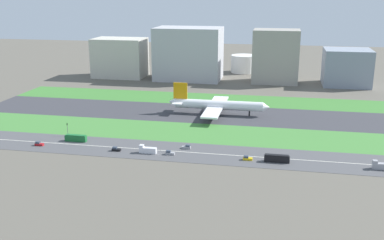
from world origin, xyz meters
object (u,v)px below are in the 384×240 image
(car_3, at_px, (247,158))
(hangar_building, at_px, (189,54))
(cargo_warehouse, at_px, (347,67))
(car_1, at_px, (39,144))
(traffic_light, at_px, (67,128))
(car_2, at_px, (187,147))
(fuel_tank_west, at_px, (244,64))
(bus_0, at_px, (76,138))
(car_5, at_px, (116,149))
(bus_1, at_px, (277,158))
(airliner, at_px, (216,105))
(terminal_building, at_px, (120,58))
(office_tower, at_px, (276,56))
(truck_0, at_px, (147,150))
(truck_1, at_px, (382,166))
(car_4, at_px, (170,153))

(car_3, bearing_deg, hangar_building, -70.65)
(car_3, distance_m, cargo_warehouse, 203.77)
(car_1, bearing_deg, car_3, -180.00)
(hangar_building, bearing_deg, traffic_light, -100.34)
(hangar_building, bearing_deg, car_2, -78.71)
(car_2, distance_m, fuel_tank_west, 227.29)
(bus_0, distance_m, hangar_building, 184.68)
(hangar_building, bearing_deg, car_1, -101.46)
(car_5, relative_size, car_1, 1.00)
(bus_1, bearing_deg, airliner, -63.02)
(car_1, bearing_deg, bus_0, -147.46)
(airliner, bearing_deg, car_3, -71.50)
(terminal_building, bearing_deg, car_2, -61.15)
(office_tower, bearing_deg, truck_0, -106.50)
(hangar_building, bearing_deg, car_3, -70.65)
(truck_0, bearing_deg, car_3, -180.00)
(car_5, distance_m, traffic_light, 38.96)
(airliner, xyz_separation_m, bus_0, (-64.56, -68.00, -4.41))
(office_tower, bearing_deg, car_5, -110.83)
(bus_1, bearing_deg, terminal_building, -52.94)
(car_3, relative_size, truck_1, 0.52)
(car_5, distance_m, car_4, 27.34)
(car_4, distance_m, car_3, 37.43)
(bus_1, bearing_deg, hangar_building, -67.12)
(car_1, relative_size, terminal_building, 0.10)
(car_3, relative_size, traffic_light, 0.61)
(airliner, relative_size, car_3, 14.77)
(car_1, height_order, truck_1, truck_1)
(car_1, distance_m, office_tower, 224.66)
(truck_1, distance_m, traffic_light, 159.57)
(car_4, relative_size, bus_1, 0.38)
(truck_0, xyz_separation_m, cargo_warehouse, (115.36, 192.00, 13.32))
(office_tower, bearing_deg, truck_1, -75.10)
(truck_1, bearing_deg, fuel_tank_west, -71.01)
(truck_1, relative_size, bus_0, 0.72)
(airliner, distance_m, truck_1, 115.81)
(fuel_tank_west, bearing_deg, traffic_light, -109.36)
(car_2, distance_m, hangar_building, 186.88)
(hangar_building, bearing_deg, truck_1, -56.56)
(terminal_building, height_order, hangar_building, hangar_building)
(car_4, xyz_separation_m, car_3, (37.43, 0.00, 0.00))
(car_3, relative_size, fuel_tank_west, 0.18)
(bus_0, relative_size, fuel_tank_west, 0.47)
(car_2, distance_m, traffic_light, 68.61)
(car_3, relative_size, office_tower, 0.10)
(airliner, distance_m, fuel_tank_west, 159.06)
(bus_1, bearing_deg, car_3, 0.00)
(car_5, height_order, traffic_light, traffic_light)
(airliner, distance_m, bus_1, 87.64)
(bus_0, distance_m, terminal_building, 187.15)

